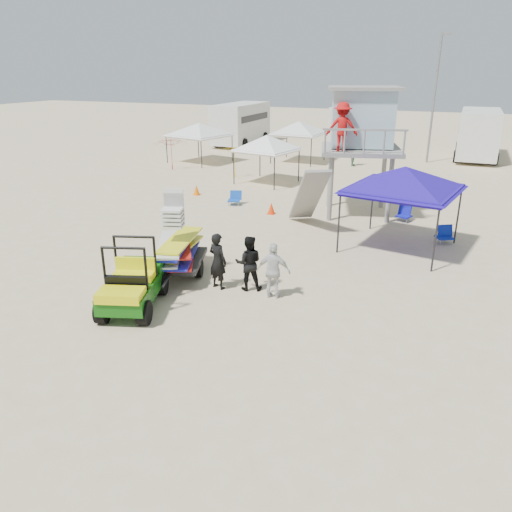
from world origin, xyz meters
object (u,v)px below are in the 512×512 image
at_px(lifeguard_tower, 361,123).
at_px(canopy_blue, 405,171).
at_px(man_left, 218,261).
at_px(surf_trailer, 177,246).
at_px(utility_cart, 130,278).

distance_m(lifeguard_tower, canopy_blue, 4.75).
bearing_deg(lifeguard_tower, man_left, -101.64).
xyz_separation_m(man_left, lifeguard_tower, (1.95, 9.47, 3.01)).
xyz_separation_m(man_left, canopy_blue, (4.32, 5.51, 1.91)).
bearing_deg(surf_trailer, utility_cart, -90.07).
bearing_deg(canopy_blue, utility_cart, -127.76).
relative_size(utility_cart, canopy_blue, 0.69).
distance_m(surf_trailer, man_left, 1.55).
bearing_deg(canopy_blue, surf_trailer, -138.27).
xyz_separation_m(surf_trailer, man_left, (1.52, -0.30, -0.14)).
relative_size(man_left, canopy_blue, 0.43).
height_order(surf_trailer, canopy_blue, canopy_blue).
height_order(utility_cart, surf_trailer, surf_trailer).
relative_size(utility_cart, lifeguard_tower, 0.52).
height_order(utility_cart, lifeguard_tower, lifeguard_tower).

